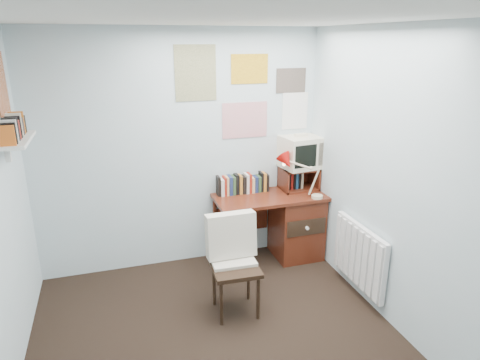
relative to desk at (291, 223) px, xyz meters
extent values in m
cube|color=silver|center=(-1.17, 0.27, 0.84)|extent=(3.00, 0.02, 2.50)
cube|color=silver|center=(0.33, -1.48, 0.84)|extent=(0.02, 3.50, 2.50)
cube|color=white|center=(-1.17, -1.48, 2.09)|extent=(3.00, 3.50, 0.02)
cube|color=#592314|center=(-0.27, 0.00, 0.34)|extent=(1.20, 0.55, 0.03)
cube|color=#592314|center=(0.06, 0.00, -0.04)|extent=(0.50, 0.50, 0.72)
cylinder|color=#592314|center=(-0.83, -0.24, -0.04)|extent=(0.04, 0.04, 0.72)
cylinder|color=#592314|center=(-0.83, 0.23, -0.04)|extent=(0.04, 0.04, 0.72)
cube|color=#592314|center=(-0.52, 0.25, 0.01)|extent=(0.64, 0.02, 0.30)
cube|color=black|center=(-0.92, -0.84, 0.03)|extent=(0.47, 0.45, 0.88)
cube|color=#B6100C|center=(0.18, -0.22, 0.57)|extent=(0.32, 0.28, 0.43)
cube|color=#592314|center=(0.12, 0.11, 0.48)|extent=(0.40, 0.30, 0.25)
cube|color=beige|center=(0.13, 0.13, 0.80)|extent=(0.45, 0.42, 0.38)
cube|color=#592314|center=(-0.51, 0.18, 0.46)|extent=(0.60, 0.14, 0.22)
cube|color=white|center=(0.29, -0.93, 0.01)|extent=(0.09, 0.80, 0.60)
cube|color=white|center=(-2.57, -0.38, 1.21)|extent=(0.20, 0.62, 0.24)
cube|color=white|center=(-0.47, 0.26, 1.44)|extent=(1.20, 0.01, 0.90)
camera|label=1|loc=(-1.88, -4.04, 1.97)|focal=32.00mm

